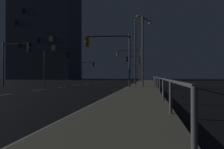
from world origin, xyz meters
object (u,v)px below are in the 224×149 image
Objects in this scene: traffic_light_far_left at (130,59)px; traffic_light_overhead_east at (110,49)px; traffic_light_mid_left at (55,60)px; building_distant at (45,36)px; traffic_light_far_center at (134,63)px; street_lamp_across_street at (144,44)px; traffic_light_near_right at (15,55)px; traffic_light_near_left at (88,67)px; street_lamp_mid_block at (136,45)px.

traffic_light_overhead_east is at bearing -92.35° from traffic_light_far_left.
building_distant is (-18.11, 26.29, 10.21)m from traffic_light_mid_left.
street_lamp_across_street reaches higher than traffic_light_far_center.
street_lamp_across_street is at bearing -81.36° from traffic_light_far_center.
traffic_light_near_right is 10.88m from traffic_light_overhead_east.
street_lamp_across_street is (2.73, -12.23, 0.36)m from traffic_light_far_left.
traffic_light_far_center is 16.51m from street_lamp_across_street.
traffic_light_mid_left is at bearing 139.91° from traffic_light_overhead_east.
traffic_light_near_right reaches higher than traffic_light_near_left.
traffic_light_near_right is 21.58m from traffic_light_far_center.
traffic_light_far_left is at bearing -43.78° from traffic_light_near_left.
traffic_light_far_left reaches higher than traffic_light_mid_left.
building_distant reaches higher than traffic_light_far_left.
traffic_light_far_center is (11.71, 18.12, 0.14)m from traffic_light_near_right.
traffic_light_far_center reaches higher than traffic_light_near_right.
street_lamp_mid_block reaches higher than traffic_light_near_right.
building_distant is (-29.85, 17.12, 10.22)m from traffic_light_far_center.
traffic_light_near_left is at bearing -29.04° from building_distant.
street_lamp_mid_block is (1.69, -9.97, 0.67)m from traffic_light_far_left.
traffic_light_far_left reaches higher than traffic_light_far_center.
building_distant is at bearing 134.05° from street_lamp_across_street.
traffic_light_overhead_east is at bearing -66.31° from traffic_light_near_left.
traffic_light_far_left is 1.20× the size of traffic_light_near_left.
traffic_light_near_right is at bearing -129.19° from traffic_light_far_left.
building_distant reaches higher than street_lamp_mid_block.
traffic_light_far_center is at bearing 37.97° from traffic_light_mid_left.
traffic_light_mid_left reaches higher than traffic_light_near_left.
traffic_light_near_right is at bearing -162.73° from street_lamp_mid_block.
traffic_light_overhead_east is at bearing -92.63° from traffic_light_far_center.
traffic_light_far_center is 0.18× the size of building_distant.
traffic_light_near_left is 0.17× the size of building_distant.
building_distant is at bearing 144.39° from traffic_light_far_left.
traffic_light_far_left is 16.39m from traffic_light_near_left.
traffic_light_far_left is 1.12× the size of traffic_light_far_center.
building_distant is at bearing 135.11° from street_lamp_mid_block.
traffic_light_overhead_east is (11.23, -25.60, 0.48)m from traffic_light_near_left.
street_lamp_mid_block is (2.27, 4.31, 1.03)m from traffic_light_overhead_east.
traffic_light_overhead_east is (-0.58, -14.28, -0.36)m from traffic_light_far_left.
traffic_light_overhead_east is 0.19× the size of building_distant.
traffic_light_far_left is 12.53m from street_lamp_across_street.
traffic_light_near_right is (-11.46, -14.05, -0.65)m from traffic_light_far_left.
traffic_light_near_left is 25.26m from street_lamp_mid_block.
street_lamp_across_street is 2.51m from street_lamp_mid_block.
street_lamp_mid_block is 45.07m from building_distant.
traffic_light_near_left is 0.66× the size of street_lamp_across_street.
traffic_light_mid_left is (-11.49, -5.10, -0.50)m from traffic_light_far_left.
traffic_light_far_left is at bearing 102.60° from street_lamp_across_street.
traffic_light_far_left is at bearing -93.62° from traffic_light_far_center.
traffic_light_far_left reaches higher than traffic_light_near_left.
traffic_light_mid_left is (-11.75, -9.17, 0.01)m from traffic_light_far_center.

